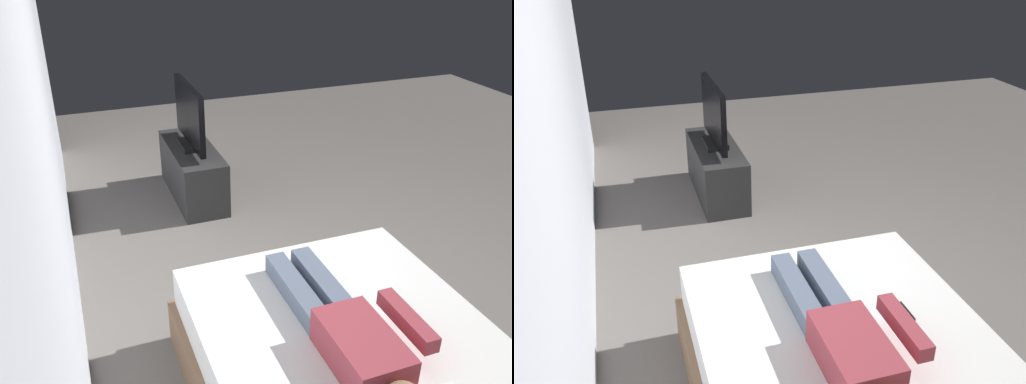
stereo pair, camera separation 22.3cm
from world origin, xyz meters
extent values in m
plane|color=slate|center=(0.00, 0.00, 0.00)|extent=(10.00, 10.00, 0.00)
cube|color=silver|center=(0.40, 1.61, 1.40)|extent=(6.40, 0.10, 2.80)
cube|color=white|center=(-0.90, 0.31, 0.42)|extent=(1.88, 1.42, 0.24)
cube|color=#993842|center=(-1.00, 0.38, 0.63)|extent=(0.48, 0.28, 0.18)
cube|color=slate|center=(-0.46, 0.30, 0.60)|extent=(0.60, 0.11, 0.11)
cube|color=slate|center=(-0.46, 0.46, 0.60)|extent=(0.60, 0.11, 0.11)
cube|color=#993842|center=(-0.94, 0.10, 0.67)|extent=(0.40, 0.08, 0.08)
cube|color=black|center=(-0.72, -0.04, 0.55)|extent=(0.15, 0.04, 0.02)
cube|color=#2D2D2D|center=(1.99, 0.41, 0.25)|extent=(1.10, 0.40, 0.50)
cube|color=black|center=(1.99, 0.41, 0.53)|extent=(0.32, 0.20, 0.05)
cube|color=black|center=(1.99, 0.41, 0.82)|extent=(0.88, 0.05, 0.54)
camera|label=1|loc=(-2.57, 1.47, 2.35)|focal=37.68mm
camera|label=2|loc=(-2.64, 1.26, 2.35)|focal=37.68mm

